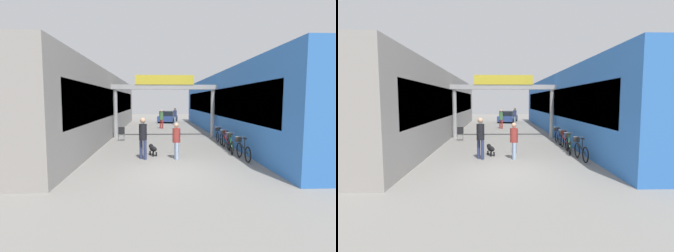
{
  "view_description": "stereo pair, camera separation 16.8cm",
  "coord_description": "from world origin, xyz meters",
  "views": [
    {
      "loc": [
        -0.61,
        -9.2,
        2.57
      ],
      "look_at": [
        0.0,
        3.72,
        1.3
      ],
      "focal_mm": 28.0,
      "sensor_mm": 36.0,
      "label": 1
    },
    {
      "loc": [
        -0.44,
        -9.21,
        2.57
      ],
      "look_at": [
        0.0,
        3.72,
        1.3
      ],
      "focal_mm": 28.0,
      "sensor_mm": 36.0,
      "label": 2
    }
  ],
  "objects": [
    {
      "name": "storefront_left",
      "position": [
        -5.09,
        11.0,
        2.21
      ],
      "size": [
        3.0,
        26.0,
        4.42
      ],
      "color": "#9E9993",
      "rests_on": "ground_plane"
    },
    {
      "name": "cafe_chair_black_nearer",
      "position": [
        -2.79,
        7.44,
        0.54
      ],
      "size": [
        0.47,
        0.47,
        0.89
      ],
      "color": "gray",
      "rests_on": "ground_plane"
    },
    {
      "name": "bicycle_green_second",
      "position": [
        3.07,
        3.39,
        0.44
      ],
      "size": [
        0.46,
        1.68,
        0.98
      ],
      "color": "black",
      "rests_on": "ground_plane"
    },
    {
      "name": "parked_car_blue",
      "position": [
        0.83,
        21.75,
        0.64
      ],
      "size": [
        2.6,
        4.29,
        1.33
      ],
      "color": "#2D478C",
      "rests_on": "ground_plane"
    },
    {
      "name": "pedestrian_carrying_crate",
      "position": [
        -0.08,
        14.67,
        1.0
      ],
      "size": [
        0.48,
        0.48,
        1.74
      ],
      "color": "#99332D",
      "rests_on": "ground_plane"
    },
    {
      "name": "bicycle_red_third",
      "position": [
        3.14,
        4.57,
        0.44
      ],
      "size": [
        0.46,
        1.69,
        0.98
      ],
      "color": "black",
      "rests_on": "ground_plane"
    },
    {
      "name": "dog_on_leash",
      "position": [
        -0.76,
        2.89,
        0.32
      ],
      "size": [
        0.49,
        0.73,
        0.51
      ],
      "color": "black",
      "rests_on": "ground_plane"
    },
    {
      "name": "bollard_post_metal",
      "position": [
        0.47,
        3.42,
        0.56
      ],
      "size": [
        0.1,
        0.1,
        1.1
      ],
      "color": "gray",
      "rests_on": "ground_plane"
    },
    {
      "name": "ground_plane",
      "position": [
        0.0,
        0.0,
        0.0
      ],
      "size": [
        80.0,
        80.0,
        0.0
      ],
      "primitive_type": "plane",
      "color": "gray"
    },
    {
      "name": "arcade_sign_gateway",
      "position": [
        0.0,
        8.77,
        3.01
      ],
      "size": [
        7.4,
        0.47,
        4.27
      ],
      "color": "#B2B2B2",
      "rests_on": "ground_plane"
    },
    {
      "name": "pedestrian_elderly_walking",
      "position": [
        1.45,
        18.57,
        1.04
      ],
      "size": [
        0.41,
        0.41,
        1.81
      ],
      "color": "#8C9EB2",
      "rests_on": "ground_plane"
    },
    {
      "name": "bicycle_black_nearest",
      "position": [
        3.17,
        1.89,
        0.44
      ],
      "size": [
        0.46,
        1.69,
        0.98
      ],
      "color": "black",
      "rests_on": "ground_plane"
    },
    {
      "name": "storefront_right",
      "position": [
        5.09,
        11.0,
        2.21
      ],
      "size": [
        3.0,
        26.0,
        4.42
      ],
      "color": "blue",
      "rests_on": "ground_plane"
    },
    {
      "name": "pedestrian_companion",
      "position": [
        0.29,
        2.07,
        0.91
      ],
      "size": [
        0.38,
        0.39,
        1.61
      ],
      "color": "#A5BFE0",
      "rests_on": "ground_plane"
    },
    {
      "name": "bicycle_blue_farthest",
      "position": [
        3.17,
        6.12,
        0.44
      ],
      "size": [
        0.46,
        1.69,
        0.98
      ],
      "color": "black",
      "rests_on": "ground_plane"
    },
    {
      "name": "pedestrian_with_dog",
      "position": [
        -1.17,
        2.13,
        1.05
      ],
      "size": [
        0.48,
        0.48,
        1.82
      ],
      "color": "navy",
      "rests_on": "ground_plane"
    }
  ]
}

